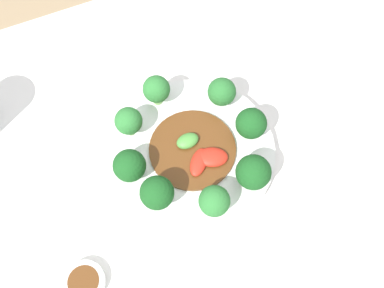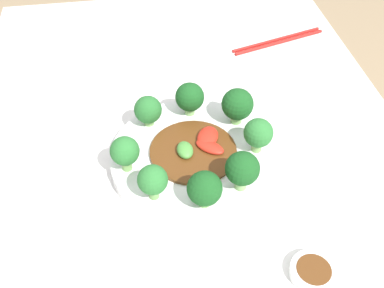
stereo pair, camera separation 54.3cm
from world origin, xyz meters
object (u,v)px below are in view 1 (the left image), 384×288
at_px(broccoli_northwest, 253,172).
at_px(plate, 192,152).
at_px(stirfry_center, 195,150).
at_px(broccoli_southwest, 222,92).
at_px(broccoli_southeast, 129,121).
at_px(sauce_dish, 84,282).
at_px(broccoli_south, 156,90).
at_px(broccoli_north, 214,201).
at_px(broccoli_west, 251,124).
at_px(broccoli_east, 129,164).
at_px(broccoli_northeast, 157,193).

bearing_deg(broccoli_northwest, plate, -54.22).
relative_size(plate, stirfry_center, 1.91).
bearing_deg(broccoli_southwest, broccoli_southeast, -2.28).
xyz_separation_m(stirfry_center, sauce_dish, (0.23, 0.12, -0.02)).
distance_m(broccoli_south, broccoli_north, 0.21).
xyz_separation_m(broccoli_north, broccoli_northwest, (-0.07, -0.02, 0.00)).
bearing_deg(broccoli_north, plate, -95.01).
height_order(broccoli_southwest, broccoli_northwest, broccoli_northwest).
bearing_deg(broccoli_south, broccoli_west, 134.70).
height_order(broccoli_north, stirfry_center, broccoli_north).
height_order(broccoli_south, sauce_dish, broccoli_south).
distance_m(plate, broccoli_southwest, 0.11).
height_order(broccoli_east, stirfry_center, broccoli_east).
bearing_deg(broccoli_northwest, stirfry_center, -53.64).
relative_size(plate, sauce_dish, 4.36).
relative_size(broccoli_northwest, stirfry_center, 0.47).
distance_m(broccoli_north, stirfry_center, 0.11).
height_order(broccoli_south, broccoli_west, same).
relative_size(broccoli_northeast, broccoli_east, 1.12).
bearing_deg(broccoli_east, broccoli_northeast, 109.48).
height_order(plate, broccoli_northwest, broccoli_northwest).
distance_m(broccoli_southeast, broccoli_east, 0.07).
bearing_deg(broccoli_southwest, broccoli_east, 18.28).
bearing_deg(plate, broccoli_northwest, 125.78).
distance_m(broccoli_southeast, broccoli_west, 0.20).
bearing_deg(stirfry_center, broccoli_west, 176.77).
bearing_deg(broccoli_east, sauce_dish, 46.63).
distance_m(broccoli_southwest, broccoli_west, 0.08).
xyz_separation_m(plate, broccoli_northeast, (0.08, 0.06, 0.05)).
bearing_deg(broccoli_west, broccoli_southwest, -77.15).
distance_m(broccoli_south, broccoli_northwest, 0.21).
relative_size(broccoli_east, stirfry_center, 0.42).
bearing_deg(stirfry_center, broccoli_east, -4.00).
distance_m(broccoli_southeast, broccoli_north, 0.19).
relative_size(broccoli_southeast, sauce_dish, 0.96).
height_order(broccoli_southwest, broccoli_east, broccoli_east).
xyz_separation_m(broccoli_south, stirfry_center, (-0.02, 0.11, -0.03)).
bearing_deg(broccoli_south, broccoli_northeast, 69.07).
bearing_deg(broccoli_south, broccoli_east, 50.31).
distance_m(broccoli_north, broccoli_west, 0.14).
relative_size(plate, broccoli_south, 4.37).
bearing_deg(broccoli_south, plate, 99.78).
height_order(broccoli_south, broccoli_northwest, broccoli_northwest).
height_order(broccoli_north, broccoli_west, same).
distance_m(broccoli_west, stirfry_center, 0.10).
height_order(broccoli_east, sauce_dish, broccoli_east).
bearing_deg(plate, stirfry_center, 116.48).
relative_size(broccoli_southwest, broccoli_northwest, 0.83).
xyz_separation_m(broccoli_northeast, sauce_dish, (0.15, 0.07, -0.06)).
bearing_deg(broccoli_east, plate, 178.99).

